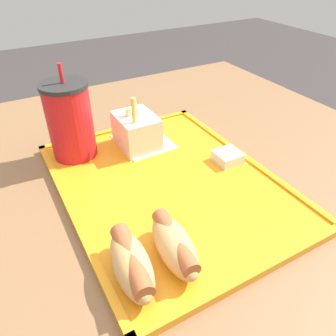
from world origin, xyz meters
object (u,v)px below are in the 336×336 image
(hot_dog_far, at_px, (131,263))
(hot_dog_near, at_px, (175,245))
(fries_carton, at_px, (137,131))
(sauce_cup_mayo, at_px, (228,157))
(soda_cup, at_px, (70,121))

(hot_dog_far, distance_m, hot_dog_near, 0.06)
(fries_carton, bearing_deg, sauce_cup_mayo, -137.22)
(sauce_cup_mayo, bearing_deg, fries_carton, 42.78)
(soda_cup, distance_m, hot_dog_near, 0.33)
(hot_dog_far, xyz_separation_m, hot_dog_near, (0.00, -0.06, -0.00))
(soda_cup, distance_m, hot_dog_far, 0.33)
(hot_dog_far, height_order, sauce_cup_mayo, hot_dog_far)
(soda_cup, bearing_deg, fries_carton, -105.23)
(soda_cup, xyz_separation_m, hot_dog_far, (-0.32, 0.02, -0.05))
(hot_dog_far, relative_size, hot_dog_near, 1.00)
(soda_cup, bearing_deg, sauce_cup_mayo, -124.54)
(fries_carton, bearing_deg, soda_cup, 74.77)
(fries_carton, height_order, sauce_cup_mayo, fries_carton)
(hot_dog_near, xyz_separation_m, fries_carton, (0.29, -0.08, 0.01))
(hot_dog_far, bearing_deg, fries_carton, -26.06)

